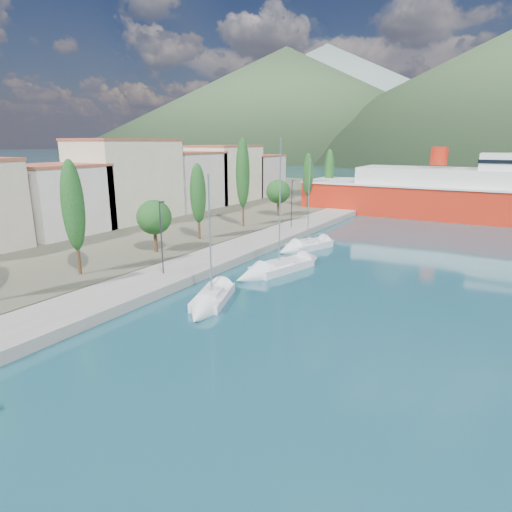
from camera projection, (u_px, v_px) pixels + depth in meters
The scene contains 10 objects.
ground at pixel (454, 185), 119.27m from camera, with size 1400.00×1400.00×0.00m, color #1B4C5B.
quay at pixel (243, 248), 46.30m from camera, with size 5.00×88.00×0.80m, color gray.
land_strip at pixel (91, 209), 73.75m from camera, with size 70.00×148.00×0.70m, color #565644.
town_buildings at pixel (156, 182), 65.57m from camera, with size 9.20×69.20×11.30m.
tree_row at pixel (229, 190), 53.06m from camera, with size 3.57×64.11×11.36m.
lamp_posts at pixel (169, 233), 36.03m from camera, with size 0.15×45.17×6.06m.
sailboat_near at pixel (206, 306), 30.28m from camera, with size 4.48×7.41×10.22m.
sailboat_mid at pixel (266, 272), 38.14m from camera, with size 4.55×9.23×12.85m.
sailboat_far at pixel (298, 248), 46.70m from camera, with size 4.51×7.69×10.77m.
ferry at pixel (493, 197), 64.68m from camera, with size 57.92×14.54×11.41m.
Camera 1 is at (15.70, -11.59, 11.50)m, focal length 30.00 mm.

